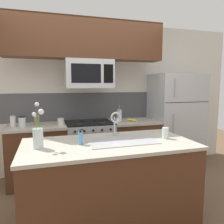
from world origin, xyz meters
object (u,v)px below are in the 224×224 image
object	(u,v)px
storage_jar_squat	(61,121)
flower_vase	(38,136)
sink_faucet	(116,121)
banana_bunch	(132,120)
stove_range	(90,149)
french_press	(119,115)
refrigerator	(175,121)
drinking_glass	(165,133)
microwave	(89,74)
storage_jar_short	(37,120)
storage_jar_tall	(13,121)
storage_jar_medium	(22,121)
dish_soap_bottle	(81,138)

from	to	relation	value
storage_jar_squat	flower_vase	size ratio (longest dim) A/B	0.23
sink_faucet	flower_vase	distance (m)	0.91
banana_bunch	flower_vase	xyz separation A→B (m)	(-1.48, -1.20, 0.10)
stove_range	storage_jar_squat	world-z (taller)	storage_jar_squat
french_press	flower_vase	xyz separation A→B (m)	(-1.29, -1.32, 0.02)
refrigerator	drinking_glass	world-z (taller)	refrigerator
banana_bunch	french_press	world-z (taller)	french_press
refrigerator	stove_range	bearing A→B (deg)	-179.29
sink_faucet	stove_range	bearing A→B (deg)	96.91
refrigerator	microwave	bearing A→B (deg)	-178.55
stove_range	refrigerator	world-z (taller)	refrigerator
refrigerator	sink_faucet	bearing A→B (deg)	-144.89
storage_jar_squat	banana_bunch	world-z (taller)	storage_jar_squat
microwave	storage_jar_short	distance (m)	1.08
french_press	flower_vase	world-z (taller)	flower_vase
storage_jar_tall	storage_jar_short	distance (m)	0.34
microwave	storage_jar_short	xyz separation A→B (m)	(-0.81, 0.05, -0.71)
drinking_glass	storage_jar_medium	bearing A→B (deg)	143.40
storage_jar_tall	banana_bunch	bearing A→B (deg)	-2.91
storage_jar_squat	stove_range	bearing A→B (deg)	3.11
microwave	french_press	size ratio (longest dim) A/B	2.79
stove_range	drinking_glass	bearing A→B (deg)	-62.65
storage_jar_short	storage_jar_squat	size ratio (longest dim) A/B	1.48
refrigerator	flower_vase	distance (m)	2.70
microwave	storage_jar_short	size ratio (longest dim) A/B	4.86
stove_range	dish_soap_bottle	xyz separation A→B (m)	(-0.33, -1.24, 0.52)
drinking_glass	dish_soap_bottle	bearing A→B (deg)	178.31
storage_jar_squat	sink_faucet	world-z (taller)	sink_faucet
flower_vase	storage_jar_short	bearing A→B (deg)	92.83
sink_faucet	flower_vase	world-z (taller)	flower_vase
banana_bunch	drinking_glass	world-z (taller)	drinking_glass
stove_range	microwave	xyz separation A→B (m)	(0.00, -0.02, 1.24)
stove_range	storage_jar_squat	xyz separation A→B (m)	(-0.45, -0.02, 0.50)
banana_bunch	storage_jar_squat	bearing A→B (deg)	178.22
sink_faucet	dish_soap_bottle	world-z (taller)	sink_faucet
french_press	flower_vase	size ratio (longest dim) A/B	0.59
french_press	dish_soap_bottle	distance (m)	1.57
storage_jar_squat	french_press	xyz separation A→B (m)	(0.99, 0.08, 0.05)
sink_faucet	flower_vase	bearing A→B (deg)	-165.57
stove_range	banana_bunch	world-z (taller)	banana_bunch
storage_jar_squat	microwave	bearing A→B (deg)	0.46
storage_jar_squat	french_press	distance (m)	1.00
microwave	storage_jar_medium	size ratio (longest dim) A/B	4.75
storage_jar_medium	flower_vase	xyz separation A→B (m)	(0.27, -1.23, 0.04)
stove_range	flower_vase	xyz separation A→B (m)	(-0.75, -1.26, 0.57)
refrigerator	dish_soap_bottle	world-z (taller)	refrigerator
storage_jar_medium	storage_jar_squat	size ratio (longest dim) A/B	1.52
microwave	storage_jar_medium	world-z (taller)	microwave
refrigerator	storage_jar_squat	bearing A→B (deg)	-178.77
french_press	drinking_glass	world-z (taller)	french_press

